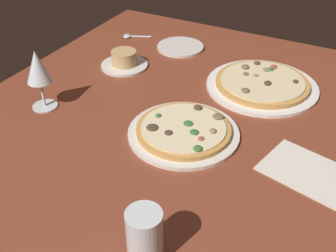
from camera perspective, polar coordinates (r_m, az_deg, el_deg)
name	(u,v)px	position (r cm, az deg, el deg)	size (l,w,h in cm)	color
dining_table	(153,143)	(106.88, -2.13, -2.31)	(150.00, 110.00, 4.00)	brown
pizza_main	(184,131)	(105.59, 2.17, -0.68)	(28.44, 28.44, 3.33)	silver
pizza_side	(262,84)	(128.80, 12.76, 5.61)	(33.37, 33.37, 3.40)	white
ramekin_on_saucer	(124,61)	(138.22, -6.02, 8.90)	(15.34, 15.34, 5.40)	silver
wine_glass_near	(38,69)	(116.42, -17.42, 7.46)	(6.98, 6.98, 17.00)	silver
water_glass	(145,238)	(75.61, -3.20, -15.07)	(6.60, 6.60, 11.14)	silver
side_plate	(180,47)	(150.94, 1.71, 10.77)	(16.52, 16.52, 0.90)	silver
paper_menu	(308,172)	(100.18, 18.62, -5.96)	(14.53, 19.96, 0.30)	silver
spoon	(131,36)	(160.22, -5.15, 12.16)	(6.59, 10.54, 1.00)	silver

